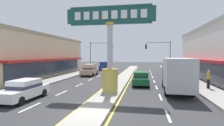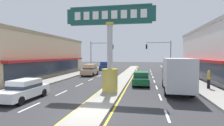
% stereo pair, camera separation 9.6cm
% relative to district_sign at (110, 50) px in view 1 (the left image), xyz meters
% --- Properties ---
extents(ground_plane, '(160.00, 160.00, 0.00)m').
position_rel_district_sign_xyz_m(ground_plane, '(-0.00, -5.50, -3.88)').
color(ground_plane, '#303033').
extents(median_strip, '(1.97, 52.00, 0.14)m').
position_rel_district_sign_xyz_m(median_strip, '(-0.00, 12.50, -3.81)').
color(median_strip, gray).
rests_on(median_strip, ground).
extents(sidewalk_left, '(2.49, 60.00, 0.18)m').
position_rel_district_sign_xyz_m(sidewalk_left, '(-8.83, 10.50, -3.79)').
color(sidewalk_left, gray).
rests_on(sidewalk_left, ground).
extents(sidewalk_right, '(2.49, 60.00, 0.18)m').
position_rel_district_sign_xyz_m(sidewalk_right, '(8.83, 10.50, -3.79)').
color(sidewalk_right, gray).
rests_on(sidewalk_right, ground).
extents(lane_markings, '(8.71, 52.00, 0.01)m').
position_rel_district_sign_xyz_m(lane_markings, '(-0.00, 11.14, -3.88)').
color(lane_markings, silver).
rests_on(lane_markings, ground).
extents(district_sign, '(7.85, 1.43, 7.54)m').
position_rel_district_sign_xyz_m(district_sign, '(0.00, 0.00, 0.00)').
color(district_sign, gold).
rests_on(district_sign, median_strip).
extents(storefront_left, '(8.17, 25.10, 6.56)m').
position_rel_district_sign_xyz_m(storefront_left, '(-14.70, 10.39, -0.60)').
color(storefront_left, beige).
rests_on(storefront_left, ground).
extents(traffic_light_left_side, '(4.86, 0.46, 6.20)m').
position_rel_district_sign_xyz_m(traffic_light_left_side, '(-6.22, 19.89, 0.37)').
color(traffic_light_left_side, slate).
rests_on(traffic_light_left_side, ground).
extents(traffic_light_right_side, '(4.86, 0.46, 6.20)m').
position_rel_district_sign_xyz_m(traffic_light_right_side, '(6.22, 20.36, 0.37)').
color(traffic_light_right_side, slate).
rests_on(traffic_light_right_side, ground).
extents(box_truck_near_right_lane, '(2.50, 6.99, 3.12)m').
position_rel_district_sign_xyz_m(box_truck_near_right_lane, '(5.86, 1.30, -2.19)').
color(box_truck_near_right_lane, navy).
rests_on(box_truck_near_right_lane, ground).
extents(suv_far_right_lane, '(1.98, 4.61, 1.90)m').
position_rel_district_sign_xyz_m(suv_far_right_lane, '(-5.93, 12.94, -2.90)').
color(suv_far_right_lane, tan).
rests_on(suv_far_right_lane, ground).
extents(sedan_near_left_lane, '(1.86, 4.31, 1.53)m').
position_rel_district_sign_xyz_m(sedan_near_left_lane, '(2.63, 4.76, -3.09)').
color(sedan_near_left_lane, '#14562D').
rests_on(sedan_near_left_lane, ground).
extents(sedan_mid_left_lane, '(1.88, 4.32, 1.53)m').
position_rel_district_sign_xyz_m(sedan_mid_left_lane, '(-5.93, -3.49, -3.09)').
color(sedan_mid_left_lane, white).
rests_on(sedan_mid_left_lane, ground).
extents(suv_far_left_oncoming, '(1.99, 4.61, 1.90)m').
position_rel_district_sign_xyz_m(suv_far_left_oncoming, '(-5.93, 24.27, -2.90)').
color(suv_far_left_oncoming, navy).
rests_on(suv_far_left_oncoming, ground).
extents(pedestrian_near_kerb, '(0.38, 0.46, 1.76)m').
position_rel_district_sign_xyz_m(pedestrian_near_kerb, '(9.07, 2.93, -2.70)').
color(pedestrian_near_kerb, black).
rests_on(pedestrian_near_kerb, sidewalk_right).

